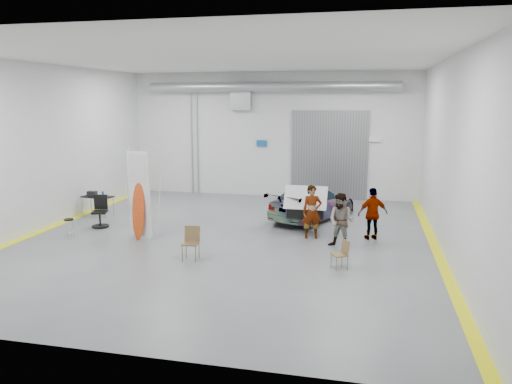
% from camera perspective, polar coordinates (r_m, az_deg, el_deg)
% --- Properties ---
extents(ground, '(16.00, 16.00, 0.00)m').
position_cam_1_polar(ground, '(17.20, -3.36, -5.38)').
color(ground, slate).
rests_on(ground, ground).
extents(room_shell, '(14.02, 16.18, 6.01)m').
position_cam_1_polar(room_shell, '(18.63, -0.86, 8.59)').
color(room_shell, silver).
rests_on(room_shell, ground).
extents(sedan_car, '(3.56, 4.88, 1.31)m').
position_cam_1_polar(sedan_car, '(20.04, 6.50, -1.20)').
color(sedan_car, silver).
rests_on(sedan_car, ground).
extents(person_a, '(0.76, 0.59, 1.85)m').
position_cam_1_polar(person_a, '(17.18, 6.42, -2.26)').
color(person_a, olive).
rests_on(person_a, ground).
extents(person_b, '(1.04, 0.92, 1.78)m').
position_cam_1_polar(person_b, '(16.20, 9.72, -3.26)').
color(person_b, slate).
rests_on(person_b, ground).
extents(person_c, '(1.12, 0.78, 1.79)m').
position_cam_1_polar(person_c, '(17.37, 13.21, -2.43)').
color(person_c, '#A06D35').
rests_on(person_c, ground).
extents(surfboard_display, '(0.89, 0.41, 3.20)m').
position_cam_1_polar(surfboard_display, '(17.23, -13.07, -1.17)').
color(surfboard_display, white).
rests_on(surfboard_display, ground).
extents(folding_chair_near, '(0.51, 0.52, 0.99)m').
position_cam_1_polar(folding_chair_near, '(15.06, -7.45, -6.56)').
color(folding_chair_near, brown).
rests_on(folding_chair_near, ground).
extents(folding_chair_far, '(0.53, 0.64, 0.83)m').
position_cam_1_polar(folding_chair_far, '(14.35, 9.50, -7.70)').
color(folding_chair_far, brown).
rests_on(folding_chair_far, ground).
extents(shop_stool, '(0.34, 0.34, 0.67)m').
position_cam_1_polar(shop_stool, '(18.41, -20.56, -3.91)').
color(shop_stool, black).
rests_on(shop_stool, ground).
extents(work_table, '(1.36, 0.84, 1.03)m').
position_cam_1_polar(work_table, '(21.51, -17.82, -0.46)').
color(work_table, '#93969B').
rests_on(work_table, ground).
extents(office_chair, '(0.64, 0.66, 1.18)m').
position_cam_1_polar(office_chair, '(19.54, -17.32, -2.34)').
color(office_chair, black).
rests_on(office_chair, ground).
extents(trunk_lid, '(1.53, 0.93, 0.04)m').
position_cam_1_polar(trunk_lid, '(17.95, 5.82, -0.37)').
color(trunk_lid, silver).
rests_on(trunk_lid, sedan_car).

